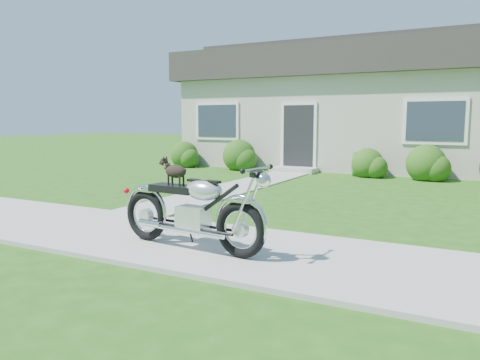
% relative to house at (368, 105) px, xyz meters
% --- Properties ---
extents(ground, '(80.00, 80.00, 0.00)m').
position_rel_house_xyz_m(ground, '(0.00, -11.99, -2.16)').
color(ground, '#235114').
rests_on(ground, ground).
extents(sidewalk, '(24.00, 2.20, 0.04)m').
position_rel_house_xyz_m(sidewalk, '(0.00, -11.99, -2.14)').
color(sidewalk, '#9E9B93').
rests_on(sidewalk, ground).
extents(walkway, '(1.20, 8.00, 0.03)m').
position_rel_house_xyz_m(walkway, '(-1.50, -6.99, -2.14)').
color(walkway, '#9E9B93').
rests_on(walkway, ground).
extents(house, '(12.60, 7.03, 4.50)m').
position_rel_house_xyz_m(house, '(0.00, 0.00, 0.00)').
color(house, beige).
rests_on(house, ground).
extents(shrub_row, '(10.68, 1.08, 1.08)m').
position_rel_house_xyz_m(shrub_row, '(-0.42, -3.49, -1.73)').
color(shrub_row, '#295215').
rests_on(shrub_row, ground).
extents(potted_plant_left, '(0.81, 0.80, 0.68)m').
position_rel_house_xyz_m(potted_plant_left, '(-3.59, -3.44, -1.82)').
color(potted_plant_left, '#205917').
rests_on(potted_plant_left, ground).
extents(potted_plant_right, '(0.56, 0.56, 0.71)m').
position_rel_house_xyz_m(potted_plant_right, '(0.51, -3.44, -1.80)').
color(potted_plant_right, '#29681C').
rests_on(potted_plant_right, ground).
extents(motorcycle_with_dog, '(2.22, 0.60, 1.12)m').
position_rel_house_xyz_m(motorcycle_with_dog, '(0.64, -12.34, -1.62)').
color(motorcycle_with_dog, black).
rests_on(motorcycle_with_dog, sidewalk).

